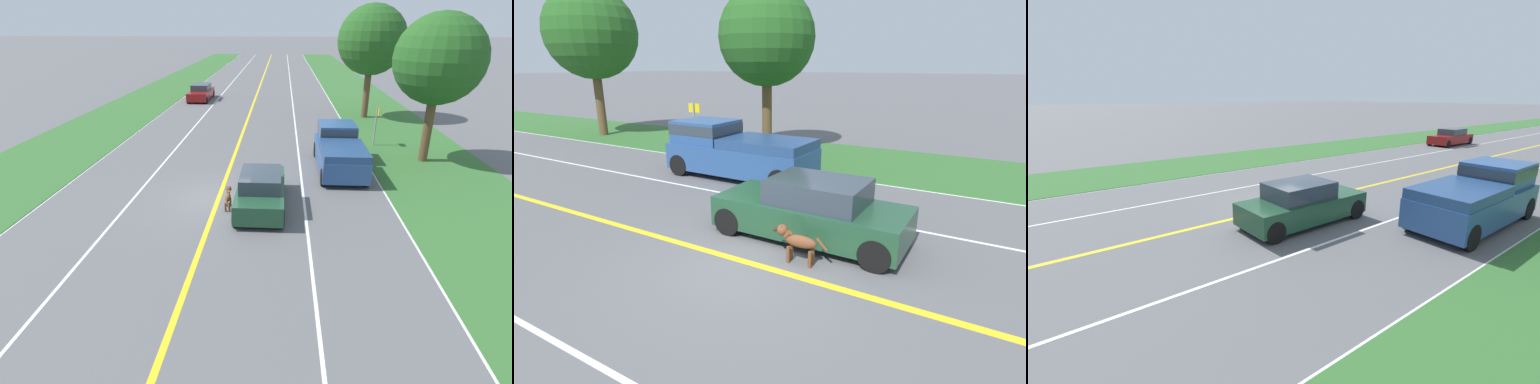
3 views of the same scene
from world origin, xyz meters
The scene contains 12 objects.
ground_plane centered at (0.00, 0.00, 0.00)m, with size 400.00×400.00×0.00m, color #5B5B5E.
centre_divider_line centered at (0.00, 0.00, 0.00)m, with size 0.18×160.00×0.01m, color yellow.
lane_edge_line_right centered at (7.00, 0.00, 0.00)m, with size 0.14×160.00×0.01m, color white.
lane_dash_same_dir centered at (3.50, 0.00, 0.00)m, with size 0.10×160.00×0.01m, color white.
lane_dash_oncoming centered at (-3.50, 0.00, 0.00)m, with size 0.10×160.00×0.01m, color white.
grass_verge_right centered at (10.00, 0.00, 0.01)m, with size 6.00×160.00×0.03m, color #33662D.
ego_car centered at (1.78, -0.63, 0.68)m, with size 1.83×4.41×1.45m.
dog centered at (0.51, -0.86, 0.49)m, with size 0.26×1.21×0.80m.
pickup_truck centered at (5.36, 4.06, 0.98)m, with size 2.10×5.29×1.95m.
roadside_tree_right_near centered at (9.92, 5.47, 5.04)m, with size 4.28×4.28×7.21m.
roadside_tree_right_far centered at (8.79, 15.79, 5.50)m, with size 4.85×4.85×7.95m.
street_sign centered at (7.96, 8.18, 1.44)m, with size 0.11×0.64×2.26m.
Camera 2 is at (-6.12, -4.17, 3.88)m, focal length 28.00 mm.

